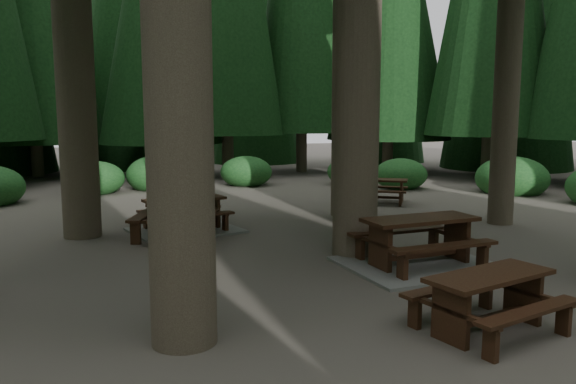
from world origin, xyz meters
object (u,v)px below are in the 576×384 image
object	(u,v)px
picnic_table_b	(177,210)
picnic_table_e	(489,293)
picnic_table_a	(419,249)
picnic_table_d	(379,187)
picnic_table_c	(185,220)

from	to	relation	value
picnic_table_b	picnic_table_e	bearing A→B (deg)	-136.20
picnic_table_b	picnic_table_e	world-z (taller)	picnic_table_b
picnic_table_a	picnic_table_d	world-z (taller)	picnic_table_a
picnic_table_a	picnic_table_c	bearing A→B (deg)	124.75
picnic_table_d	picnic_table_e	xyz separation A→B (m)	(-3.36, -9.65, 0.01)
picnic_table_a	picnic_table_d	distance (m)	7.24
picnic_table_c	picnic_table_b	bearing A→B (deg)	-132.86
picnic_table_b	picnic_table_e	xyz separation A→B (m)	(3.02, -6.68, -0.09)
picnic_table_b	picnic_table_d	xyz separation A→B (m)	(6.38, 2.97, -0.10)
picnic_table_a	picnic_table_d	size ratio (longest dim) A/B	1.30
picnic_table_d	picnic_table_e	world-z (taller)	picnic_table_e
picnic_table_d	picnic_table_e	size ratio (longest dim) A/B	1.06
picnic_table_a	picnic_table_d	xyz separation A→B (m)	(2.60, 6.75, 0.17)
picnic_table_c	picnic_table_d	xyz separation A→B (m)	(6.14, 2.52, 0.22)
picnic_table_d	picnic_table_a	bearing A→B (deg)	-79.37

